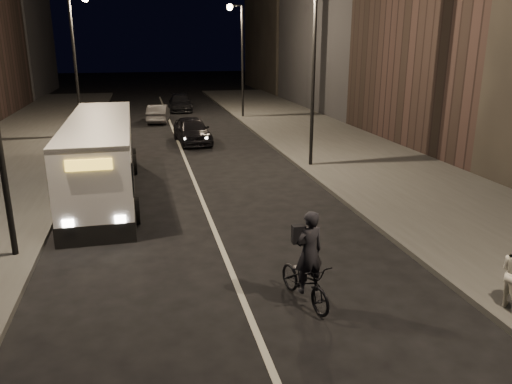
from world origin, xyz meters
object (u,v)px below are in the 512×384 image
streetlight_right_mid (308,49)px  streetlight_right_far (239,46)px  city_bus (101,154)px  cyclist_on_bicycle (306,273)px  car_mid (158,113)px  car_far (180,103)px  streetlight_left_far (78,47)px  car_near (192,130)px

streetlight_right_mid → streetlight_right_far: 16.00m
city_bus → cyclist_on_bicycle: (4.96, -9.93, -0.83)m
car_mid → car_far: size_ratio=0.84×
streetlight_right_mid → city_bus: 9.92m
car_mid → streetlight_right_mid: bearing=119.1°
city_bus → car_far: 24.09m
car_far → streetlight_right_mid: bearing=-76.9°
streetlight_left_far → car_mid: (4.53, 5.52, -4.71)m
city_bus → car_near: city_bus is taller
streetlight_left_far → car_far: streetlight_left_far is taller
streetlight_right_far → car_far: size_ratio=1.73×
car_near → car_mid: 8.52m
car_near → car_mid: (-1.60, 8.37, -0.11)m
streetlight_right_far → cyclist_on_bicycle: streetlight_right_far is taller
streetlight_left_far → city_bus: size_ratio=0.75×
city_bus → car_mid: (2.80, 17.64, -0.94)m
car_mid → car_far: bearing=-101.7°
streetlight_right_far → city_bus: 20.55m
streetlight_left_far → car_mid: 8.56m
streetlight_left_far → car_far: 14.04m
city_bus → car_near: size_ratio=2.45×
car_near → streetlight_right_mid: bearing=-62.3°
streetlight_right_far → cyclist_on_bicycle: size_ratio=3.58×
cyclist_on_bicycle → streetlight_right_mid: bearing=58.1°
streetlight_right_mid → streetlight_left_far: same height
car_near → car_far: (0.48, 14.31, -0.08)m
streetlight_left_far → car_mid: size_ratio=2.06×
streetlight_right_mid → car_far: streetlight_right_mid is taller
streetlight_left_far → streetlight_right_far: bearing=29.4°
car_mid → car_far: 6.29m
city_bus → car_mid: city_bus is taller
streetlight_right_far → streetlight_left_far: (-10.66, -6.00, 0.00)m
car_mid → streetlight_right_far: bearing=-168.0°
car_mid → car_far: car_far is taller
streetlight_right_mid → car_mid: 17.34m
streetlight_left_far → car_near: streetlight_left_far is taller
car_near → car_far: car_near is taller
streetlight_right_far → cyclist_on_bicycle: (-3.98, -28.04, -4.61)m
streetlight_right_mid → streetlight_left_far: bearing=136.8°
city_bus → car_mid: size_ratio=2.76×
city_bus → streetlight_right_far: bearing=63.0°
car_mid → car_near: bearing=108.4°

